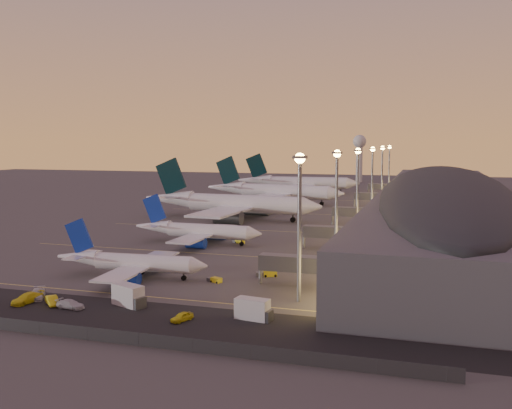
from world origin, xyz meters
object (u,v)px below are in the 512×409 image
object	(u,v)px
airliner_wide_near	(230,203)
service_van_f	(182,317)
catering_truck_a	(129,296)
service_van_e	(70,304)
radar_tower	(359,150)
catering_truck_b	(254,310)
airliner_wide_far	(298,183)
baggage_tug_a	(215,280)
baggage_tug_b	(267,274)
service_van_c	(37,294)
service_van_b	(52,301)
airliner_narrow_south	(131,262)
baggage_tug_c	(239,241)
airliner_narrow_north	(197,231)
service_van_d	(27,298)
airliner_wide_mid	(273,191)

from	to	relation	value
airliner_wide_near	service_van_f	xyz separation A→B (m)	(32.63, -113.25, -4.97)
catering_truck_a	service_van_e	bearing A→B (deg)	-130.84
radar_tower	catering_truck_b	world-z (taller)	radar_tower
airliner_wide_far	baggage_tug_a	size ratio (longest dim) A/B	19.39
baggage_tug_a	catering_truck_b	world-z (taller)	catering_truck_b
airliner_wide_near	service_van_e	xyz separation A→B (m)	(11.98, -112.60, -4.92)
baggage_tug_a	catering_truck_b	distance (m)	25.30
radar_tower	baggage_tug_b	size ratio (longest dim) A/B	7.16
radar_tower	service_van_c	world-z (taller)	radar_tower
catering_truck_b	service_van_c	distance (m)	40.44
service_van_b	service_van_f	bearing A→B (deg)	-52.71
service_van_f	airliner_narrow_south	bearing A→B (deg)	154.14
catering_truck_b	baggage_tug_c	bearing A→B (deg)	118.97
airliner_narrow_south	airliner_wide_far	distance (m)	201.69
airliner_wide_near	catering_truck_a	world-z (taller)	airliner_wide_near
baggage_tug_c	service_van_e	world-z (taller)	service_van_e
service_van_e	airliner_narrow_north	bearing A→B (deg)	10.05
baggage_tug_b	service_van_b	size ratio (longest dim) A/B	0.98
service_van_d	service_van_e	xyz separation A→B (m)	(9.13, -0.62, -0.13)
airliner_wide_far	catering_truck_b	xyz separation A→B (m)	(43.71, -220.79, -3.97)
airliner_wide_mid	service_van_b	distance (m)	167.68
catering_truck_a	service_van_e	world-z (taller)	catering_truck_a
baggage_tug_c	service_van_e	bearing A→B (deg)	-64.72
airliner_wide_mid	catering_truck_a	size ratio (longest dim) A/B	9.63
airliner_narrow_south	baggage_tug_b	world-z (taller)	airliner_narrow_south
radar_tower	service_van_e	xyz separation A→B (m)	(-9.58, -315.51, -21.14)
baggage_tug_c	service_van_f	world-z (taller)	service_van_f
airliner_narrow_south	radar_tower	distance (m)	293.43
catering_truck_b	catering_truck_a	bearing A→B (deg)	-174.11
airliner_wide_far	service_van_c	size ratio (longest dim) A/B	11.53
airliner_wide_mid	airliner_wide_far	world-z (taller)	airliner_wide_far
service_van_d	baggage_tug_c	bearing A→B (deg)	86.06
airliner_wide_near	airliner_narrow_south	bearing A→B (deg)	-79.73
service_van_d	airliner_narrow_south	bearing A→B (deg)	80.82
airliner_narrow_south	catering_truck_a	size ratio (longest dim) A/B	4.85
airliner_wide_near	service_van_e	bearing A→B (deg)	-80.30
airliner_wide_far	service_van_f	bearing A→B (deg)	-84.76
catering_truck_a	radar_tower	bearing A→B (deg)	112.17
airliner_narrow_north	service_van_b	bearing A→B (deg)	-89.28
airliner_narrow_north	catering_truck_b	bearing A→B (deg)	-58.66
catering_truck_a	catering_truck_b	xyz separation A→B (m)	(22.53, -0.88, -0.14)
airliner_narrow_south	service_van_f	xyz separation A→B (m)	(22.18, -23.54, -2.40)
service_van_d	airliner_wide_far	bearing A→B (deg)	100.53
airliner_narrow_north	airliner_wide_mid	xyz separation A→B (m)	(-7.18, 104.96, 2.02)
radar_tower	catering_truck_a	size ratio (longest dim) A/B	4.71
catering_truck_b	service_van_c	world-z (taller)	catering_truck_b
catering_truck_b	service_van_d	distance (m)	40.39
service_van_d	service_van_b	bearing A→B (deg)	13.49
airliner_narrow_south	service_van_e	bearing A→B (deg)	-89.63
airliner_wide_far	service_van_b	bearing A→B (deg)	-91.03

